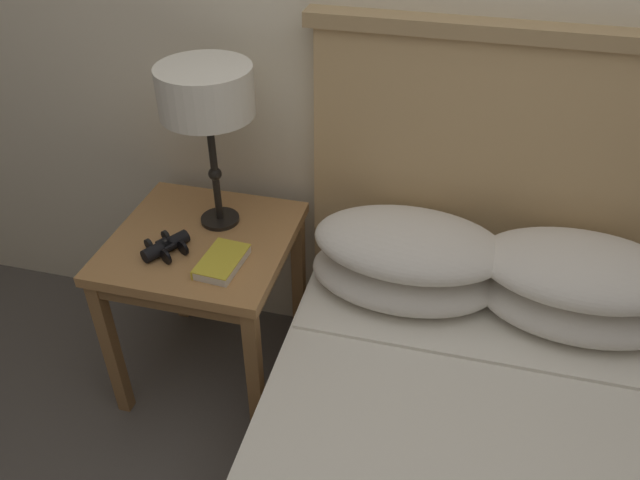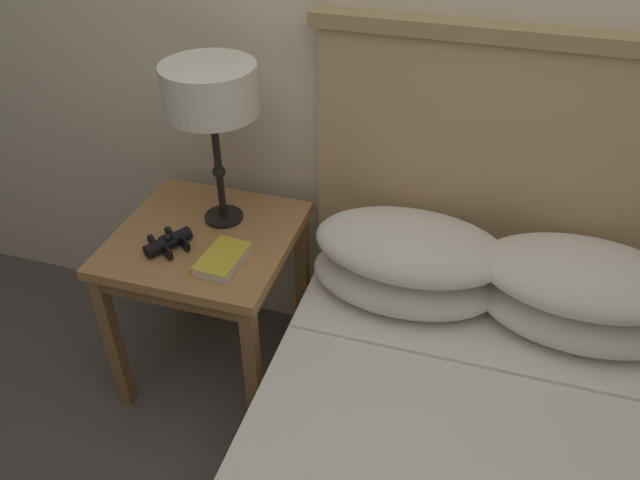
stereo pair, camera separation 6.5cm
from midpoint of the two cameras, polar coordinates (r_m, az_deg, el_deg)
wall_back at (r=1.95m, az=13.37°, el=19.61°), size 8.00×0.06×2.60m
nightstand at (r=2.14m, az=-9.49°, el=-1.31°), size 0.58×0.58×0.63m
table_lamp at (r=1.94m, az=-9.03°, el=13.07°), size 0.29×0.29×0.54m
book_on_nightstand at (r=1.95m, az=-8.00°, el=-1.74°), size 0.13×0.19×0.03m
binoculars_pair at (r=2.04m, az=-12.81°, el=-0.22°), size 0.16×0.16×0.05m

